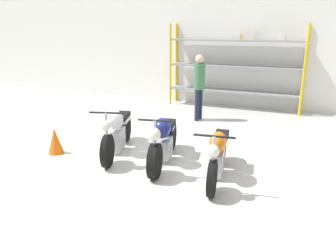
% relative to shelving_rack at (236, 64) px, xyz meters
% --- Properties ---
extents(ground_plane, '(30.00, 30.00, 0.00)m').
position_rel_shelving_rack_xyz_m(ground_plane, '(-0.31, -5.27, -1.43)').
color(ground_plane, silver).
extents(back_wall, '(30.00, 0.08, 3.60)m').
position_rel_shelving_rack_xyz_m(back_wall, '(-0.31, 0.36, 0.37)').
color(back_wall, white).
rests_on(back_wall, ground_plane).
extents(shelving_rack, '(4.23, 0.63, 2.64)m').
position_rel_shelving_rack_xyz_m(shelving_rack, '(0.00, 0.00, 0.00)').
color(shelving_rack, gold).
rests_on(shelving_rack, ground_plane).
extents(motorcycle_white, '(0.83, 2.03, 1.06)m').
position_rel_shelving_rack_xyz_m(motorcycle_white, '(-1.42, -4.93, -0.95)').
color(motorcycle_white, black).
rests_on(motorcycle_white, ground_plane).
extents(motorcycle_blue, '(0.67, 2.01, 1.05)m').
position_rel_shelving_rack_xyz_m(motorcycle_blue, '(-0.33, -5.06, -0.97)').
color(motorcycle_blue, black).
rests_on(motorcycle_blue, ground_plane).
extents(motorcycle_orange, '(0.63, 1.95, 0.98)m').
position_rel_shelving_rack_xyz_m(motorcycle_orange, '(0.80, -5.30, -0.98)').
color(motorcycle_orange, black).
rests_on(motorcycle_orange, ground_plane).
extents(person_browsing, '(0.37, 0.37, 1.83)m').
position_rel_shelving_rack_xyz_m(person_browsing, '(-0.63, -1.84, -0.34)').
color(person_browsing, '#1E2338').
rests_on(person_browsing, ground_plane).
extents(traffic_cone, '(0.32, 0.32, 0.55)m').
position_rel_shelving_rack_xyz_m(traffic_cone, '(-2.61, -5.45, -1.16)').
color(traffic_cone, orange).
rests_on(traffic_cone, ground_plane).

